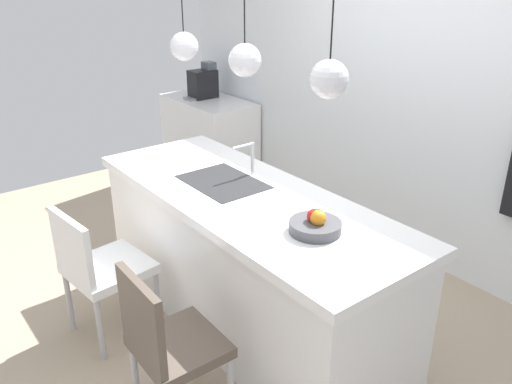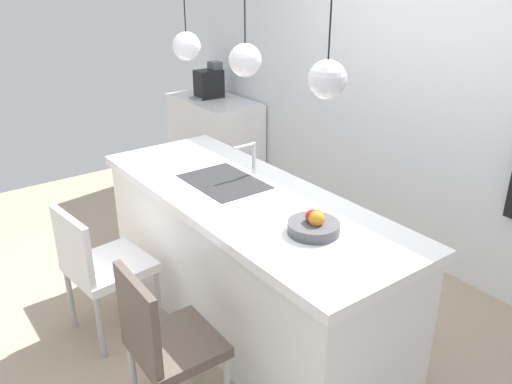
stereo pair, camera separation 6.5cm
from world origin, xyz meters
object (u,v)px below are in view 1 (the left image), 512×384
at_px(fruit_bowl, 316,224).
at_px(chair_middle, 167,341).
at_px(chair_near, 99,266).
at_px(coffee_machine, 203,83).

distance_m(fruit_bowl, chair_middle, 0.96).
xyz_separation_m(chair_near, chair_middle, (0.86, -0.00, -0.02)).
xyz_separation_m(coffee_machine, chair_near, (2.04, -2.09, -0.52)).
bearing_deg(fruit_bowl, chair_middle, -104.10).
relative_size(fruit_bowl, chair_middle, 0.31).
height_order(fruit_bowl, coffee_machine, coffee_machine).
height_order(fruit_bowl, chair_near, fruit_bowl).
distance_m(fruit_bowl, coffee_machine, 3.36).
relative_size(coffee_machine, chair_near, 0.42).
xyz_separation_m(fruit_bowl, coffee_machine, (-3.10, 1.29, 0.05)).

